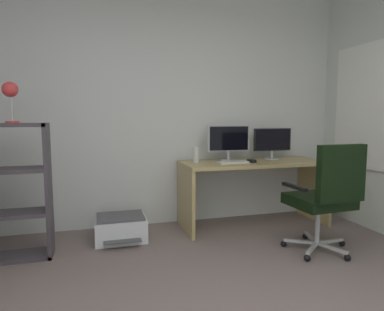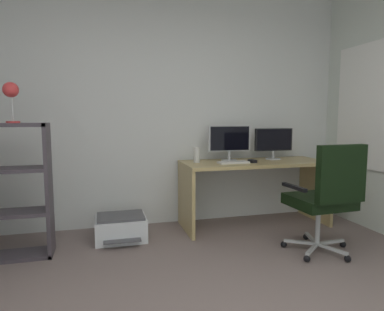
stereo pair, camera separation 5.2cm
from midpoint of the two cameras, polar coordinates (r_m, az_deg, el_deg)
name	(u,v)px [view 1 (the left image)]	position (r m, az deg, el deg)	size (l,w,h in m)	color
wall_back	(158,105)	(3.97, -6.17, 8.53)	(4.46, 0.10, 2.78)	silver
desk	(254,177)	(3.96, 9.98, -3.63)	(1.66, 0.67, 0.75)	tan
monitor_main	(229,140)	(3.90, 5.81, 2.64)	(0.50, 0.18, 0.41)	#B2B5B7
monitor_secondary	(272,141)	(4.15, 13.05, 2.39)	(0.47, 0.18, 0.37)	#B2B5B7
keyboard	(233,162)	(3.72, 6.49, -1.15)	(0.34, 0.13, 0.02)	silver
computer_mouse	(252,161)	(3.81, 9.65, -0.91)	(0.06, 0.10, 0.03)	black
desktop_speaker	(196,155)	(3.74, 0.28, 0.10)	(0.07, 0.07, 0.17)	silver
office_chair	(326,194)	(3.26, 21.30, -6.05)	(0.63, 0.63, 1.02)	#B7BABC
desk_lamp	(10,92)	(3.29, -28.76, 9.31)	(0.13, 0.13, 0.35)	#D33739
printer	(121,228)	(3.59, -12.37, -11.87)	(0.51, 0.48, 0.26)	silver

